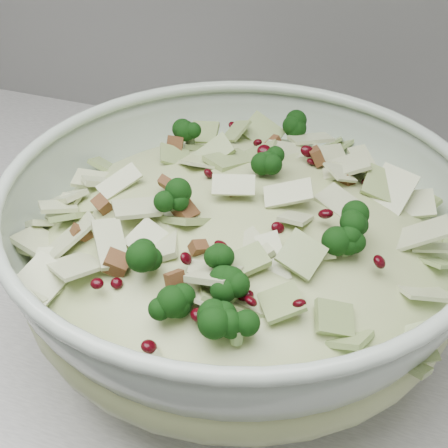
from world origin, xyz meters
The scene contains 2 objects.
mixing_bowl centered at (-0.28, 1.60, 0.98)m, with size 0.50×0.50×0.16m.
salad centered at (-0.28, 1.60, 1.01)m, with size 0.52×0.52×0.16m.
Camera 1 is at (-0.15, 1.19, 1.34)m, focal length 50.00 mm.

